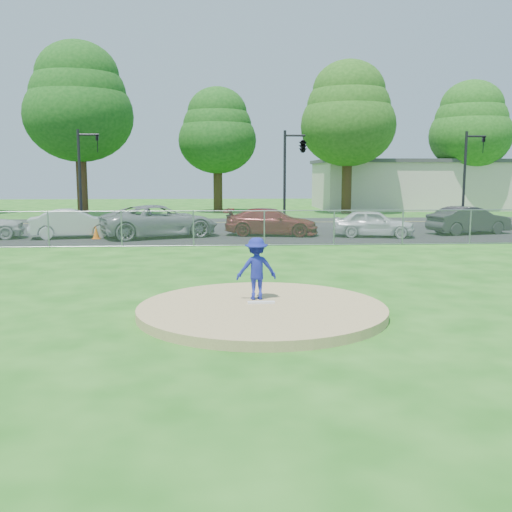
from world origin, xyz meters
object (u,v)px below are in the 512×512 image
(pitcher, at_px, (256,269))
(parked_car_darkred, at_px, (271,222))
(traffic_signal_center, at_px, (301,147))
(traffic_signal_left, at_px, (84,169))
(parked_car_charcoal, at_px, (469,220))
(commercial_building, at_px, (409,184))
(tree_far_right, at_px, (471,125))
(parked_car_pearl, at_px, (373,223))
(parked_car_gray, at_px, (160,221))
(tree_right, at_px, (348,113))
(tree_left, at_px, (78,102))
(traffic_signal_right, at_px, (469,169))
(parked_car_white, at_px, (74,224))
(traffic_cone, at_px, (96,232))
(tree_center, at_px, (217,130))

(pitcher, height_order, parked_car_darkred, pitcher)
(parked_car_darkred, bearing_deg, traffic_signal_center, -10.45)
(traffic_signal_left, distance_m, parked_car_charcoal, 21.56)
(commercial_building, xyz_separation_m, tree_far_right, (4.00, -3.00, 4.90))
(pitcher, xyz_separation_m, parked_car_pearl, (6.66, 14.51, -0.23))
(parked_car_charcoal, bearing_deg, parked_car_gray, 77.76)
(tree_right, height_order, traffic_signal_center, tree_right)
(tree_left, bearing_deg, traffic_signal_left, -76.04)
(tree_left, height_order, parked_car_darkred, tree_left)
(traffic_signal_right, bearing_deg, traffic_signal_left, 180.00)
(traffic_signal_center, bearing_deg, parked_car_white, -151.76)
(traffic_signal_left, height_order, pitcher, traffic_signal_left)
(tree_far_right, distance_m, traffic_signal_right, 14.69)
(parked_car_gray, relative_size, parked_car_charcoal, 1.32)
(traffic_signal_left, distance_m, parked_car_pearl, 17.01)
(traffic_cone, distance_m, parked_car_gray, 3.03)
(traffic_signal_center, bearing_deg, tree_left, 148.98)
(tree_left, distance_m, pitcher, 33.08)
(commercial_building, relative_size, tree_center, 1.67)
(tree_center, distance_m, traffic_signal_right, 19.64)
(tree_center, xyz_separation_m, traffic_signal_left, (-7.76, -12.00, -3.11))
(parked_car_gray, distance_m, parked_car_darkred, 5.49)
(tree_right, distance_m, traffic_cone, 24.23)
(tree_center, relative_size, traffic_signal_left, 1.76)
(tree_center, distance_m, tree_far_right, 21.03)
(tree_center, bearing_deg, parked_car_gray, -98.64)
(parked_car_white, bearing_deg, tree_left, -1.70)
(commercial_building, relative_size, tree_left, 1.31)
(parked_car_pearl, bearing_deg, commercial_building, -9.22)
(tree_center, bearing_deg, traffic_cone, -106.81)
(traffic_cone, bearing_deg, tree_center, 73.19)
(pitcher, distance_m, parked_car_pearl, 15.97)
(tree_right, bearing_deg, tree_center, 168.69)
(traffic_cone, xyz_separation_m, parked_car_charcoal, (18.56, 1.16, 0.39))
(tree_center, xyz_separation_m, tree_right, (10.00, -2.00, 1.18))
(traffic_cone, bearing_deg, tree_left, 105.05)
(tree_right, height_order, tree_far_right, tree_right)
(commercial_building, xyz_separation_m, parked_car_charcoal, (-4.16, -21.76, -1.45))
(tree_left, relative_size, parked_car_white, 3.02)
(tree_far_right, bearing_deg, parked_car_gray, -140.91)
(traffic_signal_center, xyz_separation_m, traffic_cone, (-10.69, -6.92, -4.29))
(tree_far_right, relative_size, parked_car_pearl, 2.76)
(commercial_building, bearing_deg, tree_left, -165.47)
(commercial_building, distance_m, parked_car_darkred, 26.17)
(tree_left, bearing_deg, traffic_signal_right, -19.63)
(tree_center, relative_size, traffic_signal_center, 1.76)
(tree_right, bearing_deg, tree_left, -177.14)
(traffic_signal_right, distance_m, traffic_cone, 22.28)
(commercial_building, height_order, traffic_cone, commercial_building)
(tree_right, height_order, parked_car_white, tree_right)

